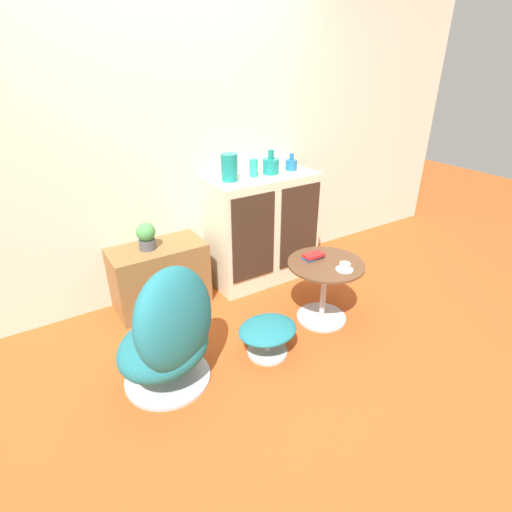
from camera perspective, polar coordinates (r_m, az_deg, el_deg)
ground_plane at (r=2.76m, az=2.31°, el=-16.07°), size 12.00×12.00×0.00m
wall_back at (r=3.31m, az=-11.65°, el=16.22°), size 6.40×0.06×2.60m
sideboard at (r=3.60m, az=0.83°, el=4.02°), size 0.96×0.49×0.97m
tv_console at (r=3.36m, az=-13.58°, el=-2.77°), size 0.75×0.40×0.53m
egg_chair at (r=2.50m, az=-12.25°, el=-10.86°), size 0.82×0.80×0.84m
ottoman at (r=2.79m, az=1.68°, el=-10.84°), size 0.42×0.35×0.24m
coffee_table at (r=3.09m, az=9.72°, el=-3.89°), size 0.57×0.57×0.50m
vase_leftmost at (r=3.26m, az=-3.83°, el=12.51°), size 0.13×0.13×0.22m
vase_inner_left at (r=3.38m, az=-0.36°, el=12.48°), size 0.07×0.07×0.15m
vase_inner_right at (r=3.47m, az=2.12°, el=12.80°), size 0.14×0.14×0.20m
vase_rightmost at (r=3.60m, az=5.05°, el=12.91°), size 0.10×0.10×0.15m
potted_plant at (r=3.18m, az=-15.41°, el=2.83°), size 0.15×0.15×0.21m
teacup at (r=2.93m, az=12.56°, el=-1.57°), size 0.13×0.13×0.05m
book_stack at (r=3.05m, az=8.20°, el=-0.01°), size 0.17×0.10×0.04m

